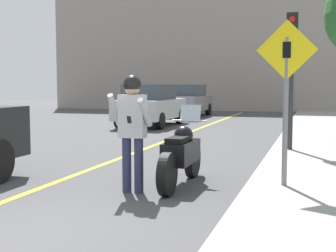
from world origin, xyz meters
TOP-DOWN VIEW (x-y plane):
  - road_center_line at (-0.60, 6.00)m, footprint 0.12×36.00m
  - building_backdrop at (0.00, 26.00)m, footprint 28.00×1.20m
  - motorcycle at (1.52, 3.24)m, footprint 0.62×2.19m
  - person_biker at (0.94, 2.53)m, footprint 0.59×0.49m
  - crossing_sign at (3.18, 3.20)m, footprint 0.91×0.08m
  - traffic_light at (3.05, 7.36)m, footprint 0.26×0.30m
  - parked_car_silver at (-2.75, 13.70)m, footprint 1.88×4.20m
  - parked_car_grey at (-2.85, 19.81)m, footprint 1.88×4.20m

SIDE VIEW (x-z plane):
  - road_center_line at x=-0.60m, z-range 0.00..0.01m
  - motorcycle at x=1.52m, z-range -0.14..1.17m
  - parked_car_silver at x=-2.75m, z-range 0.02..1.70m
  - parked_car_grey at x=-2.85m, z-range 0.02..1.70m
  - person_biker at x=0.94m, z-range 0.22..2.03m
  - crossing_sign at x=3.18m, z-range 0.38..2.90m
  - traffic_light at x=3.05m, z-range 0.77..3.99m
  - building_backdrop at x=0.00m, z-range 0.00..8.02m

